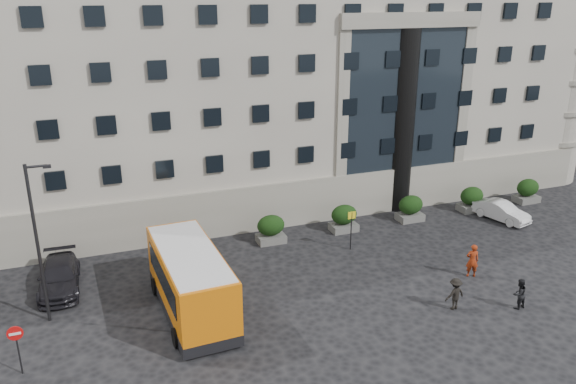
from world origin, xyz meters
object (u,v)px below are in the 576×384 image
(hedge_d, at_px, (411,208))
(parked_car_c, at_px, (59,277))
(minibus, at_px, (191,279))
(pedestrian_a, at_px, (472,261))
(hedge_b, at_px, (271,229))
(hedge_f, at_px, (527,191))
(hedge_c, at_px, (344,218))
(hedge_a, at_px, (190,241))
(pedestrian_c, at_px, (455,294))
(hedge_e, at_px, (471,199))
(bus_stop_sign, at_px, (351,224))
(pedestrian_b, at_px, (519,294))
(no_entry_sign, at_px, (16,340))
(white_taxi, at_px, (501,211))
(street_lamp, at_px, (38,239))

(hedge_d, bearing_deg, parked_car_c, -175.88)
(minibus, bearing_deg, pedestrian_a, -9.03)
(hedge_b, relative_size, hedge_f, 1.00)
(pedestrian_a, bearing_deg, hedge_d, -77.48)
(hedge_b, relative_size, hedge_c, 1.00)
(hedge_a, bearing_deg, hedge_b, 0.00)
(parked_car_c, xyz_separation_m, pedestrian_c, (18.72, -9.32, 0.12))
(hedge_a, relative_size, pedestrian_a, 0.94)
(hedge_e, bearing_deg, hedge_a, 180.00)
(bus_stop_sign, xyz_separation_m, minibus, (-10.78, -3.76, 0.11))
(parked_car_c, distance_m, pedestrian_b, 24.17)
(hedge_e, height_order, pedestrian_c, hedge_e)
(hedge_f, height_order, bus_stop_sign, bus_stop_sign)
(no_entry_sign, bearing_deg, white_taxi, 12.16)
(hedge_a, distance_m, parked_car_c, 7.68)
(no_entry_sign, height_order, parked_car_c, no_entry_sign)
(street_lamp, relative_size, minibus, 0.98)
(bus_stop_sign, distance_m, no_entry_sign, 19.46)
(hedge_f, height_order, parked_car_c, hedge_f)
(hedge_b, xyz_separation_m, hedge_f, (20.80, 0.00, 0.00))
(hedge_b, xyz_separation_m, hedge_e, (15.60, 0.00, 0.00))
(hedge_a, xyz_separation_m, street_lamp, (-7.94, -4.80, 3.44))
(hedge_b, xyz_separation_m, pedestrian_b, (9.11, -12.07, -0.12))
(pedestrian_c, bearing_deg, hedge_c, -90.59)
(hedge_f, bearing_deg, pedestrian_a, -144.35)
(hedge_b, bearing_deg, pedestrian_c, -61.26)
(hedge_c, bearing_deg, hedge_e, 0.00)
(hedge_e, bearing_deg, white_taxi, -69.53)
(hedge_a, bearing_deg, pedestrian_a, -30.51)
(bus_stop_sign, relative_size, pedestrian_b, 1.56)
(no_entry_sign, bearing_deg, minibus, 16.44)
(bus_stop_sign, bearing_deg, no_entry_sign, -161.92)
(hedge_e, distance_m, no_entry_sign, 31.09)
(hedge_e, xyz_separation_m, pedestrian_a, (-6.53, -8.41, 0.05))
(hedge_e, bearing_deg, hedge_f, 0.00)
(hedge_a, height_order, pedestrian_c, hedge_a)
(white_taxi, bearing_deg, minibus, 175.46)
(hedge_c, bearing_deg, parked_car_c, -174.69)
(hedge_c, xyz_separation_m, hedge_d, (5.20, 0.00, 0.00))
(hedge_b, height_order, hedge_c, same)
(hedge_f, relative_size, street_lamp, 0.23)
(hedge_e, bearing_deg, hedge_b, 180.00)
(street_lamp, bearing_deg, bus_stop_sign, 6.54)
(hedge_f, bearing_deg, hedge_e, 180.00)
(hedge_c, relative_size, street_lamp, 0.23)
(hedge_a, distance_m, minibus, 6.75)
(minibus, relative_size, pedestrian_a, 4.15)
(hedge_c, height_order, hedge_d, same)
(no_entry_sign, xyz_separation_m, pedestrian_b, (23.31, -3.23, -0.84))
(hedge_e, bearing_deg, bus_stop_sign, -166.08)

